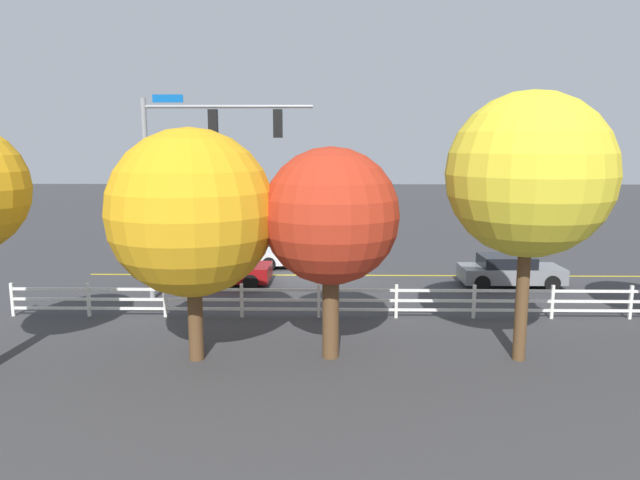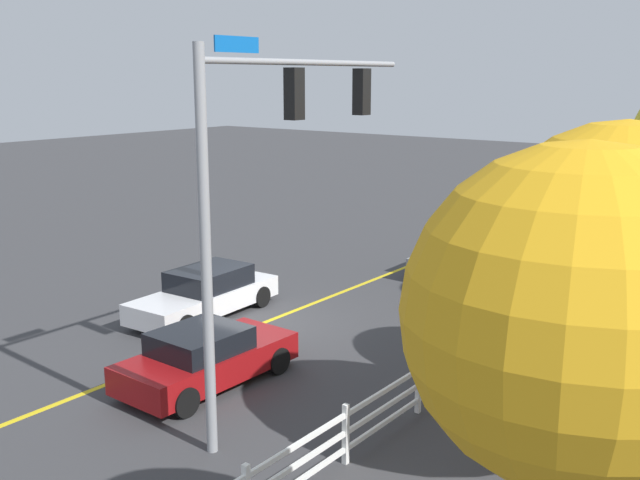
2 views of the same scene
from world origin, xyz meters
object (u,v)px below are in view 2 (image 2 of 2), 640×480
(car_1, at_px, (206,357))
(tree_0, at_px, (617,260))
(car_2, at_px, (206,293))
(car_0, at_px, (456,256))
(tree_4, at_px, (576,322))

(car_1, relative_size, tree_0, 0.68)
(car_2, relative_size, tree_0, 0.78)
(car_0, height_order, tree_4, tree_4)
(tree_4, bearing_deg, car_1, -114.58)
(car_2, distance_m, tree_0, 12.66)
(tree_4, bearing_deg, car_0, -150.08)
(car_1, bearing_deg, car_2, 47.09)
(car_2, bearing_deg, tree_4, 56.32)
(car_1, distance_m, tree_0, 9.08)
(car_0, height_order, car_2, car_2)
(car_0, distance_m, tree_0, 14.20)
(car_0, relative_size, car_1, 0.97)
(tree_4, bearing_deg, car_2, -120.83)
(car_1, bearing_deg, car_0, 0.77)
(car_2, height_order, tree_4, tree_4)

